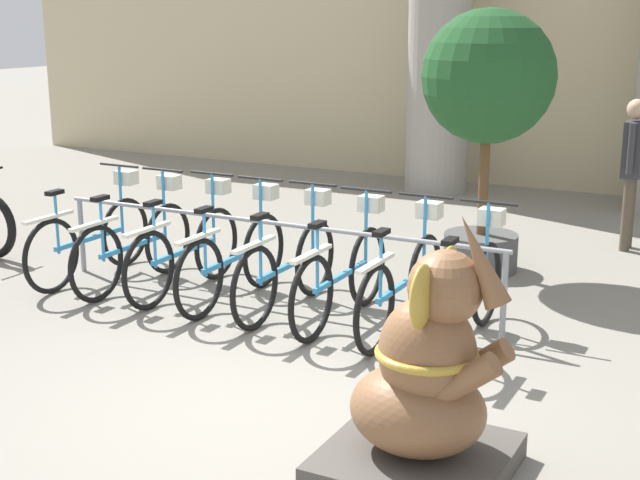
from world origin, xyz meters
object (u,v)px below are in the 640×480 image
(bicycle_7, at_px, (468,292))
(person_pedestrian, at_px, (633,161))
(bicycle_6, at_px, (403,283))
(potted_tree, at_px, (488,92))
(elephant_statue, at_px, (425,389))
(bicycle_3, at_px, (235,256))
(bicycle_2, at_px, (186,249))
(bicycle_0, at_px, (92,236))
(bicycle_5, at_px, (343,273))
(bicycle_4, at_px, (288,264))
(bicycle_1, at_px, (136,243))

(bicycle_7, bearing_deg, person_pedestrian, 80.15)
(bicycle_6, relative_size, potted_tree, 0.68)
(elephant_statue, bearing_deg, bicycle_6, 115.31)
(bicycle_3, distance_m, elephant_statue, 3.45)
(bicycle_2, xyz_separation_m, person_pedestrian, (3.39, 3.56, 0.57))
(bicycle_0, bearing_deg, bicycle_3, 0.87)
(elephant_statue, bearing_deg, bicycle_7, 102.25)
(bicycle_2, distance_m, bicycle_5, 1.65)
(bicycle_0, bearing_deg, bicycle_2, 2.24)
(bicycle_5, distance_m, potted_tree, 2.54)
(bicycle_2, bearing_deg, bicycle_4, -0.67)
(person_pedestrian, relative_size, potted_tree, 0.64)
(bicycle_3, relative_size, bicycle_4, 1.00)
(bicycle_3, distance_m, bicycle_5, 1.10)
(bicycle_2, distance_m, person_pedestrian, 4.95)
(bicycle_3, distance_m, bicycle_6, 1.65)
(bicycle_3, relative_size, potted_tree, 0.68)
(bicycle_6, bearing_deg, bicycle_4, 177.73)
(bicycle_0, xyz_separation_m, bicycle_6, (3.31, -0.01, 0.00))
(bicycle_1, relative_size, bicycle_7, 1.00)
(elephant_statue, distance_m, potted_tree, 4.51)
(person_pedestrian, bearing_deg, elephant_statue, -91.67)
(bicycle_3, bearing_deg, elephant_statue, -39.29)
(bicycle_2, relative_size, person_pedestrian, 1.06)
(bicycle_7, bearing_deg, bicycle_5, 179.04)
(bicycle_6, bearing_deg, bicycle_0, 179.77)
(bicycle_7, xyz_separation_m, elephant_statue, (0.46, -2.13, 0.11))
(bicycle_7, relative_size, elephant_statue, 1.13)
(bicycle_3, height_order, potted_tree, potted_tree)
(bicycle_0, height_order, bicycle_6, same)
(bicycle_6, relative_size, elephant_statue, 1.13)
(bicycle_3, relative_size, bicycle_5, 1.00)
(bicycle_2, bearing_deg, bicycle_6, -1.47)
(bicycle_1, distance_m, bicycle_2, 0.55)
(bicycle_1, height_order, bicycle_5, same)
(bicycle_3, bearing_deg, potted_tree, 50.72)
(bicycle_2, bearing_deg, potted_tree, 42.27)
(bicycle_4, distance_m, bicycle_7, 1.65)
(bicycle_7, distance_m, potted_tree, 2.55)
(elephant_statue, bearing_deg, bicycle_0, 153.47)
(bicycle_0, xyz_separation_m, bicycle_2, (1.10, 0.04, 0.00))
(bicycle_3, height_order, bicycle_7, same)
(bicycle_3, xyz_separation_m, elephant_statue, (2.67, -2.18, 0.11))
(bicycle_1, distance_m, bicycle_5, 2.20)
(bicycle_1, xyz_separation_m, bicycle_4, (1.65, 0.04, 0.00))
(bicycle_5, bearing_deg, bicycle_4, 176.07)
(bicycle_6, height_order, elephant_statue, elephant_statue)
(bicycle_7, bearing_deg, bicycle_4, 178.05)
(bicycle_5, bearing_deg, bicycle_0, 179.84)
(bicycle_2, relative_size, bicycle_7, 1.00)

